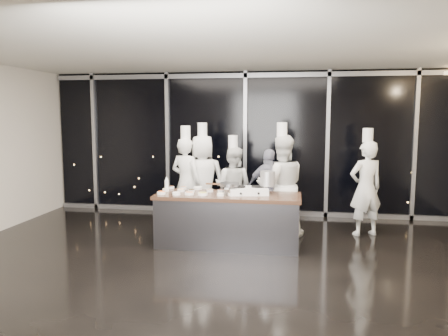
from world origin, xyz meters
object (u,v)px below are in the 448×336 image
(stove, at_px, (248,190))
(chef_right, at_px, (281,185))
(chef_left, at_px, (203,180))
(stock_pot, at_px, (268,178))
(demo_counter, at_px, (228,220))
(chef_center, at_px, (233,186))
(chef_side, at_px, (366,187))
(frying_pan, at_px, (229,185))
(guest, at_px, (269,188))
(chef_far_left, at_px, (186,182))

(stove, bearing_deg, chef_right, 43.30)
(chef_left, bearing_deg, stock_pot, 126.44)
(demo_counter, distance_m, chef_center, 1.44)
(stove, bearing_deg, chef_side, 13.85)
(stock_pot, height_order, chef_left, chef_left)
(chef_left, height_order, chef_right, chef_right)
(frying_pan, distance_m, chef_right, 1.20)
(stove, bearing_deg, stock_pot, 2.42)
(guest, bearing_deg, frying_pan, 83.19)
(chef_right, distance_m, chef_side, 1.57)
(demo_counter, distance_m, guest, 1.54)
(stove, bearing_deg, chef_center, 96.52)
(stove, xyz_separation_m, chef_left, (-1.07, 1.26, -0.03))
(chef_far_left, distance_m, chef_right, 1.92)
(frying_pan, distance_m, chef_center, 1.42)
(stove, xyz_separation_m, chef_center, (-0.46, 1.32, -0.15))
(stock_pot, xyz_separation_m, chef_center, (-0.78, 1.24, -0.35))
(chef_far_left, relative_size, guest, 1.29)
(chef_center, distance_m, guest, 0.74)
(stock_pot, distance_m, chef_left, 1.83)
(demo_counter, relative_size, chef_center, 1.34)
(guest, bearing_deg, chef_far_left, 25.04)
(chef_far_left, relative_size, chef_left, 0.97)
(chef_far_left, xyz_separation_m, chef_right, (1.89, -0.30, 0.03))
(chef_left, bearing_deg, guest, 168.91)
(chef_center, bearing_deg, chef_far_left, 25.48)
(chef_left, relative_size, guest, 1.33)
(stove, xyz_separation_m, stock_pot, (0.32, 0.09, 0.20))
(stock_pot, distance_m, chef_center, 1.50)
(chef_right, bearing_deg, chef_center, -41.46)
(chef_left, bearing_deg, chef_side, 162.60)
(guest, bearing_deg, chef_center, 15.83)
(chef_side, bearing_deg, stove, 3.66)
(chef_far_left, xyz_separation_m, guest, (1.64, 0.24, -0.13))
(frying_pan, relative_size, chef_side, 0.30)
(chef_center, bearing_deg, frying_pan, 105.57)
(demo_counter, relative_size, chef_side, 1.23)
(stock_pot, distance_m, chef_side, 2.02)
(chef_left, bearing_deg, chef_far_left, 18.64)
(chef_far_left, bearing_deg, chef_left, -127.71)
(chef_left, bearing_deg, frying_pan, 106.03)
(chef_far_left, height_order, chef_right, chef_right)
(stock_pot, xyz_separation_m, chef_side, (1.76, 0.95, -0.26))
(chef_right, bearing_deg, chef_left, -29.22)
(frying_pan, relative_size, chef_far_left, 0.30)
(chef_side, bearing_deg, frying_pan, 1.78)
(demo_counter, distance_m, stock_pot, 0.98)
(stock_pot, relative_size, chef_right, 0.12)
(chef_left, relative_size, chef_side, 1.04)
(chef_far_left, xyz_separation_m, chef_side, (3.44, -0.04, -0.01))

